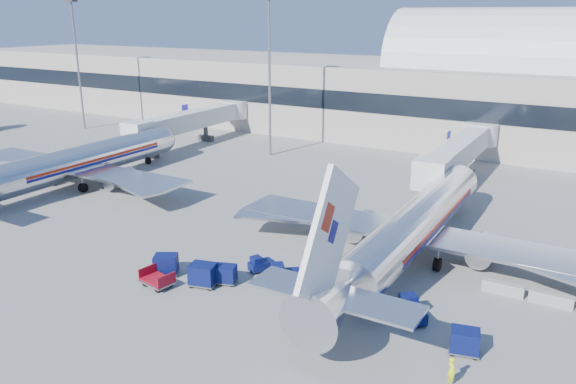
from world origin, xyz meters
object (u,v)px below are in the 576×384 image
Objects in this scene: mast_west at (269,53)px; ramp_worker at (451,371)px; tug_lead at (283,274)px; tug_left at (260,264)px; jetbridge_near at (462,150)px; cart_train_b at (203,274)px; cart_train_c at (166,264)px; airliner_main at (412,227)px; mast_far_west at (76,45)px; cart_solo_far at (465,341)px; cart_solo_near at (320,323)px; cart_train_a at (226,274)px; cart_open_red at (158,281)px; jetbridge_mid at (196,119)px; tug_right at (411,310)px; barrier_near at (503,289)px; airliner_mid at (73,163)px; barrier_mid at (551,299)px.

ramp_worker is at bearing -47.37° from mast_west.
tug_left is at bearing 122.10° from tug_lead.
cart_train_b is (-9.80, -39.04, -2.97)m from jetbridge_near.
cart_train_c is (-8.84, -3.48, 0.16)m from tug_lead.
mast_far_west is at bearing 159.99° from airliner_main.
cart_train_c is 23.38m from cart_solo_far.
jetbridge_near reaches higher than cart_solo_near.
mast_west reaches higher than cart_solo_far.
cart_train_a is 5.20m from cart_open_red.
cart_solo_near is (10.89, -1.55, -0.18)m from cart_train_b.
jetbridge_near is 11.59× the size of cart_train_c.
jetbridge_near is 42.00m from jetbridge_mid.
cart_solo_far is at bearing -25.72° from mast_far_west.
cart_solo_far is 3.44m from ramp_worker.
mast_far_west is 88.61m from ramp_worker.
cart_solo_near is (5.83, -5.07, 0.04)m from tug_lead.
tug_right is 14.31m from cart_train_a.
tug_lead is at bearing 12.82° from cart_train_a.
barrier_near is 1.50× the size of cart_train_a.
tug_lead is (34.86, -9.22, -2.19)m from airliner_mid.
cart_train_a is 1.74m from cart_train_b.
mast_west reaches higher than airliner_main.
jetbridge_near is 68.47m from mast_far_west.
airliner_main is 75.44m from mast_far_west.
tug_left is (-13.07, 1.23, -0.15)m from tug_right.
tug_lead is 7.73m from cart_solo_near.
jetbridge_near reaches higher than barrier_mid.
mast_west reaches higher than airliner_mid.
mast_far_west is 82.37m from tug_right.
tug_lead is at bearing -56.63° from mast_west.
cart_train_a is (33.45, -37.84, -3.14)m from jetbridge_mid.
tug_right reaches higher than tug_left.
jetbridge_near is at bearing 115.44° from barrier_mid.
cart_train_a is at bearing -20.39° from airliner_mid.
barrier_near is at bearing 47.43° from cart_solo_near.
cart_open_red is at bearing -155.41° from barrier_mid.
cart_train_a is 0.85× the size of cart_train_b.
cart_solo_far reaches higher than barrier_mid.
mast_west is 42.99m from cart_train_c.
tug_right reaches higher than barrier_mid.
mast_west is at bearing -3.21° from jetbridge_mid.
tug_lead is at bearing 23.05° from ramp_worker.
mast_far_west is 73.17m from tug_lead.
tug_left is (20.14, -33.80, -14.19)m from mast_west.
tug_right is (-8.08, -7.02, 0.30)m from barrier_mid.
tug_lead reaches higher than barrier_near.
mast_far_west reaches higher than cart_solo_near.
jetbridge_mid is 1.22× the size of mast_west.
mast_far_west reaches higher than tug_lead.
tug_lead is (-15.14, -6.71, 0.29)m from barrier_near.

